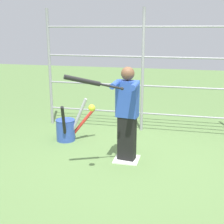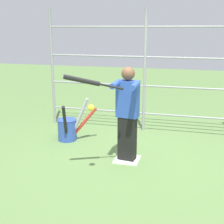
{
  "view_description": "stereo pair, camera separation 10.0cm",
  "coord_description": "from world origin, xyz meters",
  "px_view_note": "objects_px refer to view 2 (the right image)",
  "views": [
    {
      "loc": [
        -0.9,
        4.69,
        2.12
      ],
      "look_at": [
        0.18,
        0.3,
        0.89
      ],
      "focal_mm": 50.0,
      "sensor_mm": 36.0,
      "label": 1
    },
    {
      "loc": [
        -1.0,
        4.67,
        2.12
      ],
      "look_at": [
        0.18,
        0.3,
        0.89
      ],
      "focal_mm": 50.0,
      "sensor_mm": 36.0,
      "label": 2
    }
  ],
  "objects_px": {
    "softball_in_flight": "(91,108)",
    "bat_bucket": "(68,128)",
    "batter": "(127,112)",
    "baseball_bat_swinging": "(87,81)"
  },
  "relations": [
    {
      "from": "bat_bucket",
      "to": "baseball_bat_swinging",
      "type": "bearing_deg",
      "value": 123.76
    },
    {
      "from": "baseball_bat_swinging",
      "to": "bat_bucket",
      "type": "relative_size",
      "value": 0.88
    },
    {
      "from": "softball_in_flight",
      "to": "baseball_bat_swinging",
      "type": "bearing_deg",
      "value": -44.81
    },
    {
      "from": "bat_bucket",
      "to": "batter",
      "type": "bearing_deg",
      "value": 153.74
    },
    {
      "from": "batter",
      "to": "softball_in_flight",
      "type": "bearing_deg",
      "value": 64.3
    },
    {
      "from": "softball_in_flight",
      "to": "bat_bucket",
      "type": "distance_m",
      "value": 1.85
    },
    {
      "from": "batter",
      "to": "baseball_bat_swinging",
      "type": "xyz_separation_m",
      "value": [
        0.43,
        0.65,
        0.57
      ]
    },
    {
      "from": "softball_in_flight",
      "to": "bat_bucket",
      "type": "height_order",
      "value": "softball_in_flight"
    },
    {
      "from": "baseball_bat_swinging",
      "to": "softball_in_flight",
      "type": "relative_size",
      "value": 7.84
    },
    {
      "from": "batter",
      "to": "softball_in_flight",
      "type": "height_order",
      "value": "batter"
    }
  ]
}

